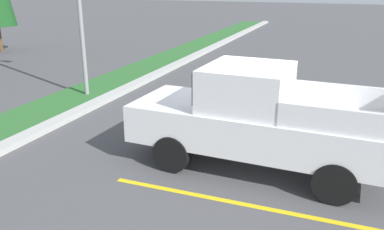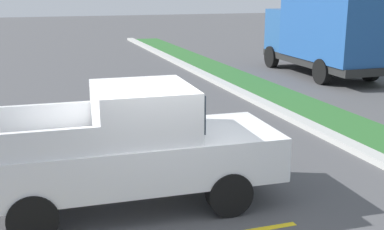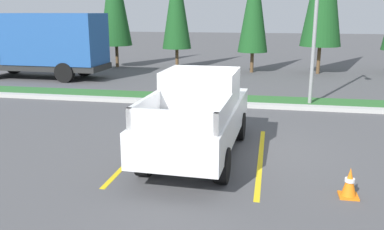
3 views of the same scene
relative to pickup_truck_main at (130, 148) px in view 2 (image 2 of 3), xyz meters
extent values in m
plane|color=#4C4C4F|center=(0.64, 0.51, -1.04)|extent=(120.00, 120.00, 0.00)
cube|color=yellow|center=(-1.55, -0.05, -1.04)|extent=(0.12, 4.80, 0.01)
cylinder|color=black|center=(-0.79, 1.53, -0.66)|extent=(0.31, 0.77, 0.76)
cylinder|color=black|center=(0.91, 1.47, -0.66)|extent=(0.31, 0.77, 0.76)
cylinder|color=black|center=(-0.91, -1.57, -0.66)|extent=(0.31, 0.77, 0.76)
cylinder|color=black|center=(0.79, -1.63, -0.66)|extent=(0.31, 0.77, 0.76)
cube|color=white|center=(0.00, -0.05, -0.16)|extent=(2.09, 5.27, 0.76)
cube|color=white|center=(0.01, 0.25, 0.64)|extent=(1.82, 1.66, 0.84)
cube|color=#2D3842|center=(0.04, 1.07, 0.69)|extent=(1.62, 0.12, 0.63)
cube|color=white|center=(-0.91, -1.47, 0.44)|extent=(0.17, 1.90, 0.44)
cube|color=white|center=(0.79, -1.53, 0.44)|extent=(0.17, 1.90, 0.44)
cube|color=silver|center=(0.09, 2.50, -0.40)|extent=(1.81, 0.23, 0.28)
cylinder|color=black|center=(-12.91, 9.38, -0.54)|extent=(1.01, 0.32, 1.00)
cylinder|color=black|center=(-12.87, 11.58, -0.54)|extent=(1.01, 0.32, 1.00)
cylinder|color=black|center=(-8.51, 9.30, -0.54)|extent=(1.01, 0.32, 1.00)
cylinder|color=black|center=(-8.47, 11.50, -0.54)|extent=(1.01, 0.32, 1.00)
cube|color=#262626|center=(-10.29, 10.44, -0.39)|extent=(6.84, 2.42, 0.30)
cube|color=#285693|center=(-12.84, 10.48, 0.71)|extent=(1.64, 2.33, 1.90)
cube|color=#2D3842|center=(-13.66, 10.50, 0.96)|extent=(0.10, 2.10, 0.90)
cube|color=#235199|center=(-9.49, 10.42, 1.06)|extent=(5.04, 2.49, 2.60)
camera|label=1|loc=(-7.56, -1.51, 2.67)|focal=37.71mm
camera|label=2|loc=(7.85, -1.49, 2.64)|focal=45.92mm
camera|label=3|loc=(1.71, -9.67, 2.46)|focal=38.51mm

